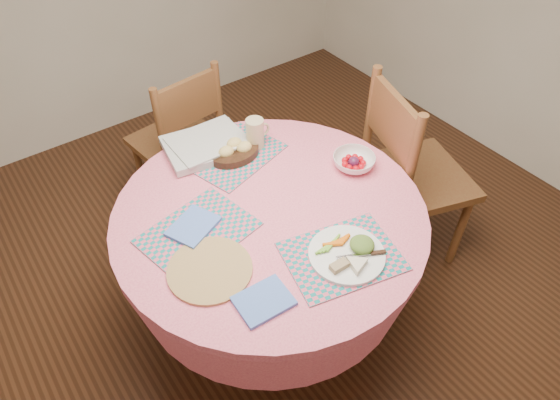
{
  "coord_description": "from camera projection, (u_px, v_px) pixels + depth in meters",
  "views": [
    {
      "loc": [
        -0.78,
        -1.13,
        2.14
      ],
      "look_at": [
        0.05,
        0.0,
        0.78
      ],
      "focal_mm": 32.0,
      "sensor_mm": 36.0,
      "label": 1
    }
  ],
  "objects": [
    {
      "name": "chair_back",
      "position": [
        181.0,
        139.0,
        2.72
      ],
      "size": [
        0.48,
        0.46,
        0.93
      ],
      "rotation": [
        0.0,
        0.0,
        3.27
      ],
      "color": "brown",
      "rests_on": "ground"
    },
    {
      "name": "bread_bowl",
      "position": [
        234.0,
        151.0,
        2.17
      ],
      "size": [
        0.23,
        0.23,
        0.08
      ],
      "color": "black",
      "rests_on": "placemat_back"
    },
    {
      "name": "napkin_far",
      "position": [
        193.0,
        226.0,
        1.87
      ],
      "size": [
        0.22,
        0.2,
        0.01
      ],
      "primitive_type": "cube",
      "rotation": [
        0.0,
        0.0,
        0.41
      ],
      "color": "#5277D4",
      "rests_on": "placemat_left"
    },
    {
      "name": "dining_table",
      "position": [
        270.0,
        243.0,
        2.09
      ],
      "size": [
        1.24,
        1.24,
        0.75
      ],
      "color": "pink",
      "rests_on": "ground"
    },
    {
      "name": "chair_right",
      "position": [
        409.0,
        172.0,
        2.44
      ],
      "size": [
        0.58,
        0.6,
        1.04
      ],
      "rotation": [
        0.0,
        0.0,
        1.26
      ],
      "color": "brown",
      "rests_on": "ground"
    },
    {
      "name": "newspaper_stack",
      "position": [
        205.0,
        145.0,
        2.21
      ],
      "size": [
        0.38,
        0.33,
        0.04
      ],
      "rotation": [
        0.0,
        0.0,
        -0.18
      ],
      "color": "silver",
      "rests_on": "dining_table"
    },
    {
      "name": "placemat_back",
      "position": [
        234.0,
        155.0,
        2.2
      ],
      "size": [
        0.47,
        0.4,
        0.01
      ],
      "primitive_type": "cube",
      "rotation": [
        0.0,
        0.0,
        0.28
      ],
      "color": "#167C7F",
      "rests_on": "dining_table"
    },
    {
      "name": "placemat_front",
      "position": [
        342.0,
        256.0,
        1.78
      ],
      "size": [
        0.46,
        0.38,
        0.01
      ],
      "primitive_type": "cube",
      "rotation": [
        0.0,
        0.0,
        -0.23
      ],
      "color": "#167C7F",
      "rests_on": "dining_table"
    },
    {
      "name": "latte_mug",
      "position": [
        256.0,
        133.0,
        2.19
      ],
      "size": [
        0.12,
        0.08,
        0.14
      ],
      "color": "#CBB88B",
      "rests_on": "placemat_back"
    },
    {
      "name": "placemat_left",
      "position": [
        198.0,
        232.0,
        1.87
      ],
      "size": [
        0.45,
        0.37,
        0.01
      ],
      "primitive_type": "cube",
      "rotation": [
        0.0,
        0.0,
        0.2
      ],
      "color": "#167C7F",
      "rests_on": "dining_table"
    },
    {
      "name": "napkin_near",
      "position": [
        264.0,
        301.0,
        1.64
      ],
      "size": [
        0.19,
        0.15,
        0.01
      ],
      "primitive_type": "cube",
      "rotation": [
        0.0,
        0.0,
        -0.06
      ],
      "color": "#5277D4",
      "rests_on": "dining_table"
    },
    {
      "name": "dinner_plate",
      "position": [
        349.0,
        253.0,
        1.77
      ],
      "size": [
        0.28,
        0.28,
        0.05
      ],
      "rotation": [
        0.0,
        0.0,
        -0.03
      ],
      "color": "white",
      "rests_on": "placemat_front"
    },
    {
      "name": "ground",
      "position": [
        272.0,
        317.0,
        2.47
      ],
      "size": [
        4.0,
        4.0,
        0.0
      ],
      "primitive_type": "plane",
      "color": "#331C0F",
      "rests_on": "ground"
    },
    {
      "name": "wicker_trivet",
      "position": [
        210.0,
        270.0,
        1.74
      ],
      "size": [
        0.3,
        0.3,
        0.01
      ],
      "primitive_type": "cylinder",
      "color": "#946540",
      "rests_on": "dining_table"
    },
    {
      "name": "fruit_bowl",
      "position": [
        354.0,
        162.0,
        2.12
      ],
      "size": [
        0.19,
        0.19,
        0.06
      ],
      "rotation": [
        0.0,
        0.0,
        0.04
      ],
      "color": "white",
      "rests_on": "dining_table"
    }
  ]
}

